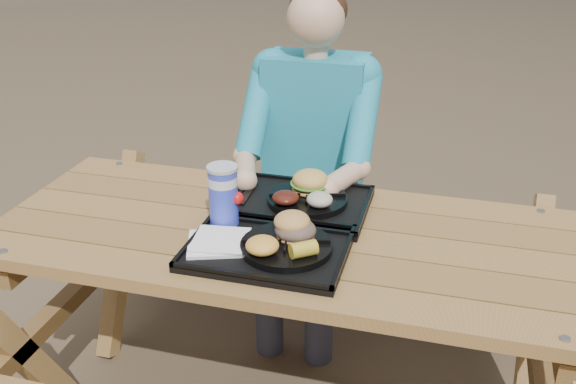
# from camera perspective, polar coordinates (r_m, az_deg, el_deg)

# --- Properties ---
(picnic_table) EXTENTS (1.80, 1.49, 0.75)m
(picnic_table) POSITION_cam_1_polar(r_m,az_deg,el_deg) (2.15, 0.00, -12.28)
(picnic_table) COLOR #999999
(picnic_table) RESTS_ON ground
(tray_near) EXTENTS (0.45, 0.35, 0.02)m
(tray_near) POSITION_cam_1_polar(r_m,az_deg,el_deg) (1.83, -1.77, -5.09)
(tray_near) COLOR black
(tray_near) RESTS_ON picnic_table
(tray_far) EXTENTS (0.45, 0.35, 0.02)m
(tray_far) POSITION_cam_1_polar(r_m,az_deg,el_deg) (2.08, 0.85, -1.18)
(tray_far) COLOR black
(tray_far) RESTS_ON picnic_table
(plate_near) EXTENTS (0.26, 0.26, 0.02)m
(plate_near) POSITION_cam_1_polar(r_m,az_deg,el_deg) (1.80, -0.15, -4.85)
(plate_near) COLOR black
(plate_near) RESTS_ON tray_near
(plate_far) EXTENTS (0.26, 0.26, 0.02)m
(plate_far) POSITION_cam_1_polar(r_m,az_deg,el_deg) (2.07, 1.73, -0.66)
(plate_far) COLOR black
(plate_far) RESTS_ON tray_far
(napkin_stack) EXTENTS (0.20, 0.20, 0.02)m
(napkin_stack) POSITION_cam_1_polar(r_m,az_deg,el_deg) (1.84, -6.44, -4.45)
(napkin_stack) COLOR white
(napkin_stack) RESTS_ON tray_near
(soda_cup) EXTENTS (0.09, 0.09, 0.18)m
(soda_cup) POSITION_cam_1_polar(r_m,az_deg,el_deg) (1.92, -5.76, -0.41)
(soda_cup) COLOR #1B2DCD
(soda_cup) RESTS_ON tray_near
(condiment_bbq) EXTENTS (0.05, 0.05, 0.03)m
(condiment_bbq) POSITION_cam_1_polar(r_m,az_deg,el_deg) (1.93, -0.47, -2.58)
(condiment_bbq) COLOR #310605
(condiment_bbq) RESTS_ON tray_near
(condiment_mustard) EXTENTS (0.06, 0.06, 0.03)m
(condiment_mustard) POSITION_cam_1_polar(r_m,az_deg,el_deg) (1.91, 0.69, -2.78)
(condiment_mustard) COLOR #C98C16
(condiment_mustard) RESTS_ON tray_near
(sandwich) EXTENTS (0.11, 0.11, 0.11)m
(sandwich) POSITION_cam_1_polar(r_m,az_deg,el_deg) (1.80, 0.67, -2.46)
(sandwich) COLOR #D5954B
(sandwich) RESTS_ON plate_near
(mac_cheese) EXTENTS (0.09, 0.09, 0.05)m
(mac_cheese) POSITION_cam_1_polar(r_m,az_deg,el_deg) (1.74, -2.30, -4.77)
(mac_cheese) COLOR #FAB941
(mac_cheese) RESTS_ON plate_near
(corn_cob) EXTENTS (0.10, 0.10, 0.04)m
(corn_cob) POSITION_cam_1_polar(r_m,az_deg,el_deg) (1.73, 1.38, -5.11)
(corn_cob) COLOR gold
(corn_cob) RESTS_ON plate_near
(cutlery_far) EXTENTS (0.04, 0.18, 0.01)m
(cutlery_far) POSITION_cam_1_polar(r_m,az_deg,el_deg) (2.13, -3.69, -0.10)
(cutlery_far) COLOR black
(cutlery_far) RESTS_ON tray_far
(burger) EXTENTS (0.12, 0.12, 0.11)m
(burger) POSITION_cam_1_polar(r_m,az_deg,el_deg) (2.08, 2.00, 1.48)
(burger) COLOR #E2AA4F
(burger) RESTS_ON plate_far
(baked_beans) EXTENTS (0.09, 0.09, 0.04)m
(baked_beans) POSITION_cam_1_polar(r_m,az_deg,el_deg) (2.01, -0.22, -0.51)
(baked_beans) COLOR #4B170F
(baked_beans) RESTS_ON plate_far
(potato_salad) EXTENTS (0.08, 0.08, 0.05)m
(potato_salad) POSITION_cam_1_polar(r_m,az_deg,el_deg) (1.99, 2.82, -0.67)
(potato_salad) COLOR beige
(potato_salad) RESTS_ON plate_far
(diner) EXTENTS (0.48, 0.84, 1.28)m
(diner) POSITION_cam_1_polar(r_m,az_deg,el_deg) (2.57, 2.28, 1.23)
(diner) COLOR #1CB1C8
(diner) RESTS_ON ground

